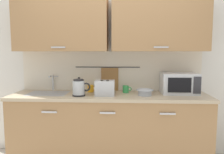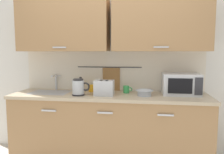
{
  "view_description": "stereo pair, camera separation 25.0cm",
  "coord_description": "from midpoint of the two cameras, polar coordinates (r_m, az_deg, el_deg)",
  "views": [
    {
      "loc": [
        0.19,
        -2.52,
        1.44
      ],
      "look_at": [
        0.03,
        0.33,
        1.12
      ],
      "focal_mm": 35.79,
      "sensor_mm": 36.0,
      "label": 1
    },
    {
      "loc": [
        0.43,
        -2.5,
        1.44
      ],
      "look_at": [
        0.03,
        0.33,
        1.12
      ],
      "focal_mm": 35.79,
      "sensor_mm": 36.0,
      "label": 2
    }
  ],
  "objects": [
    {
      "name": "mixing_bowl",
      "position": [
        2.81,
        5.89,
        -3.81
      ],
      "size": [
        0.21,
        0.21,
        0.08
      ],
      "color": "#A5ADB7",
      "rests_on": "counter_unit"
    },
    {
      "name": "electric_kettle",
      "position": [
        2.8,
        -10.97,
        -2.74
      ],
      "size": [
        0.23,
        0.16,
        0.21
      ],
      "color": "black",
      "rests_on": "counter_unit"
    },
    {
      "name": "mug_by_kettle",
      "position": [
        2.97,
        1.17,
        -3.15
      ],
      "size": [
        0.12,
        0.08,
        0.09
      ],
      "color": "green",
      "rests_on": "counter_unit"
    },
    {
      "name": "dish_soap_bottle",
      "position": [
        3.11,
        -10.71,
        -2.1
      ],
      "size": [
        0.06,
        0.06,
        0.2
      ],
      "color": "yellow",
      "rests_on": "counter_unit"
    },
    {
      "name": "back_wall_assembly",
      "position": [
        3.06,
        -2.79,
        7.91
      ],
      "size": [
        3.7,
        0.41,
        2.5
      ],
      "color": "silver",
      "rests_on": "ground"
    },
    {
      "name": "toaster",
      "position": [
        2.78,
        -4.42,
        -2.81
      ],
      "size": [
        0.26,
        0.17,
        0.19
      ],
      "color": "#B7BABF",
      "rests_on": "counter_unit"
    },
    {
      "name": "counter_unit",
      "position": [
        3.0,
        -3.34,
        -12.79
      ],
      "size": [
        2.53,
        0.64,
        0.9
      ],
      "color": "#997047",
      "rests_on": "ground"
    },
    {
      "name": "microwave",
      "position": [
        3.01,
        14.51,
        -1.56
      ],
      "size": [
        0.46,
        0.35,
        0.27
      ],
      "color": "silver",
      "rests_on": "counter_unit"
    },
    {
      "name": "mug_near_sink",
      "position": [
        3.05,
        -7.8,
        -2.94
      ],
      "size": [
        0.12,
        0.08,
        0.09
      ],
      "color": "orange",
      "rests_on": "counter_unit"
    },
    {
      "name": "sink_faucet",
      "position": [
        3.26,
        -17.06,
        -0.86
      ],
      "size": [
        0.09,
        0.17,
        0.22
      ],
      "color": "#B2B5BA",
      "rests_on": "counter_unit"
    }
  ]
}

